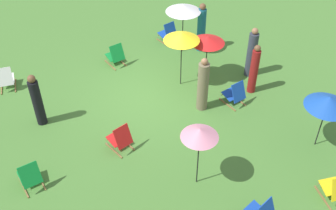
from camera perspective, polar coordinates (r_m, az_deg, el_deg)
name	(u,v)px	position (r m, az deg, el deg)	size (l,w,h in m)	color
ground_plane	(150,96)	(13.19, -2.52, 1.24)	(40.00, 40.00, 0.00)	#477A33
deckchair_0	(116,55)	(14.59, -7.35, 6.89)	(0.57, 0.81, 0.83)	olive
deckchair_1	(120,139)	(11.25, -6.70, -4.71)	(0.64, 0.85, 0.83)	olive
deckchair_2	(6,79)	(14.33, -21.76, 3.41)	(0.62, 0.84, 0.83)	olive
deckchair_3	(30,176)	(10.83, -18.77, -9.41)	(0.53, 0.79, 0.83)	olive
deckchair_4	(235,94)	(12.84, 9.33, 1.51)	(0.56, 0.81, 0.83)	olive
deckchair_9	(336,189)	(10.81, 22.41, -10.78)	(0.65, 0.86, 0.83)	olive
deckchair_10	(168,33)	(15.80, 0.01, 9.99)	(0.60, 0.83, 0.83)	olive
umbrella_0	(328,102)	(11.30, 21.55, 0.43)	(1.20, 1.20, 1.71)	black
umbrella_1	(200,133)	(9.42, 4.47, -3.96)	(0.90, 0.90, 1.84)	black
umbrella_2	(182,37)	(12.74, 1.93, 9.53)	(1.14, 1.14, 1.93)	black
umbrella_3	(183,8)	(14.59, 2.15, 13.37)	(1.25, 1.25, 1.86)	black
umbrella_4	(208,40)	(13.14, 5.57, 9.06)	(1.11, 1.11, 1.65)	black
person_0	(201,28)	(15.12, 4.70, 10.65)	(0.36, 0.36, 1.86)	#195972
person_1	(37,101)	(12.27, -17.85, 0.54)	(0.33, 0.33, 1.72)	black
person_2	(252,53)	(13.97, 11.62, 7.08)	(0.41, 0.41, 1.80)	#333847
person_3	(203,86)	(12.26, 4.92, 2.72)	(0.45, 0.45, 1.81)	#72664C
person_4	(254,70)	(13.20, 11.95, 4.82)	(0.36, 0.36, 1.73)	maroon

